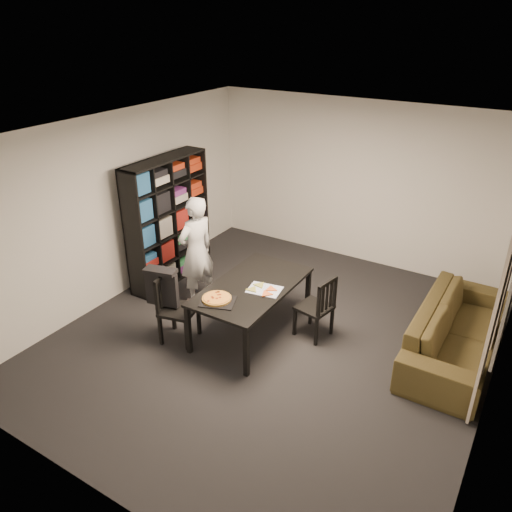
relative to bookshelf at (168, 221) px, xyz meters
The scene contains 14 objects.
room 2.26m from the bookshelf, 15.56° to the right, with size 5.01×5.51×2.61m.
curtain_left 4.59m from the bookshelf, ahead, with size 0.03×0.70×2.25m, color #B9AC9E.
curtain_right 4.59m from the bookshelf, ahead, with size 0.03×0.70×2.25m, color #B9AC9E.
bookshelf is the anchor object (origin of this frame).
dining_table 1.96m from the bookshelf, 18.01° to the right, with size 0.92×1.65×0.69m.
chair_left 1.69m from the bookshelf, 49.11° to the right, with size 0.50×0.50×0.90m.
chair_right 2.67m from the bookshelf, ahead, with size 0.46×0.46×0.85m.
draped_jacket 1.60m from the bookshelf, 53.04° to the right, with size 0.43×0.26×0.50m.
person 0.87m from the bookshelf, 24.03° to the right, with size 0.57×0.38×1.57m, color silver.
baking_tray 2.07m from the bookshelf, 33.78° to the right, with size 0.40×0.32×0.01m, color black.
pepperoni_pizza 2.03m from the bookshelf, 33.76° to the right, with size 0.35×0.35×0.03m.
kitchen_towel 2.14m from the bookshelf, 16.90° to the right, with size 0.40×0.30×0.01m, color white.
pizza_slices 2.12m from the bookshelf, 17.57° to the right, with size 0.37×0.31×0.01m, color gold, non-canonical shape.
sofa 4.23m from the bookshelf, ahead, with size 2.23×0.87×0.65m, color #3A3317.
Camera 1 is at (2.55, -4.58, 3.76)m, focal length 35.00 mm.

